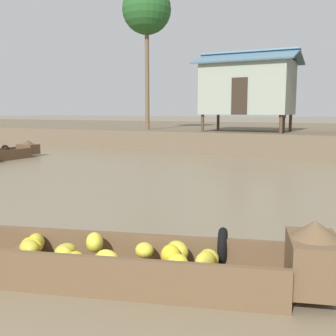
{
  "coord_description": "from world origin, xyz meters",
  "views": [
    {
      "loc": [
        4.53,
        0.37,
        2.14
      ],
      "look_at": [
        0.94,
        7.32,
        1.04
      ],
      "focal_mm": 43.39,
      "sensor_mm": 36.0,
      "label": 1
    }
  ],
  "objects_px": {
    "stilt_house_left": "(248,87)",
    "vendor_person": "(283,114)",
    "banana_boat": "(95,257)",
    "palm_tree_near": "(147,10)"
  },
  "relations": [
    {
      "from": "stilt_house_left",
      "to": "palm_tree_near",
      "type": "xyz_separation_m",
      "value": [
        -5.82,
        -0.32,
        4.37
      ]
    },
    {
      "from": "palm_tree_near",
      "to": "stilt_house_left",
      "type": "bearing_deg",
      "value": 3.13
    },
    {
      "from": "banana_boat",
      "to": "palm_tree_near",
      "type": "xyz_separation_m",
      "value": [
        -8.88,
        16.55,
        7.43
      ]
    },
    {
      "from": "palm_tree_near",
      "to": "vendor_person",
      "type": "distance_m",
      "value": 9.6
    },
    {
      "from": "stilt_house_left",
      "to": "vendor_person",
      "type": "height_order",
      "value": "stilt_house_left"
    },
    {
      "from": "stilt_house_left",
      "to": "palm_tree_near",
      "type": "distance_m",
      "value": 7.29
    },
    {
      "from": "stilt_house_left",
      "to": "vendor_person",
      "type": "xyz_separation_m",
      "value": [
        1.87,
        -0.21,
        -1.37
      ]
    },
    {
      "from": "stilt_house_left",
      "to": "vendor_person",
      "type": "distance_m",
      "value": 2.33
    },
    {
      "from": "banana_boat",
      "to": "palm_tree_near",
      "type": "relative_size",
      "value": 0.73
    },
    {
      "from": "banana_boat",
      "to": "stilt_house_left",
      "type": "bearing_deg",
      "value": 100.27
    }
  ]
}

